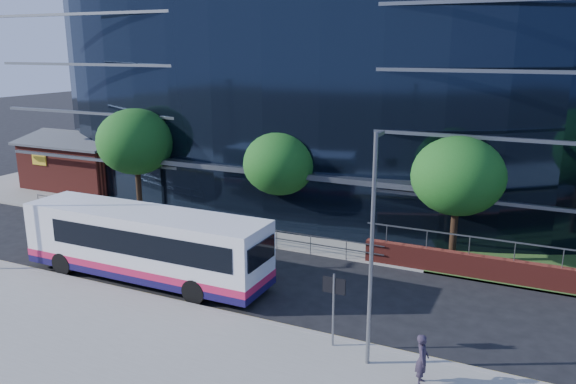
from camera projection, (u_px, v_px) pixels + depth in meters
The scene contains 16 objects.
ground at pixel (246, 308), 23.75m from camera, with size 200.00×200.00×0.00m, color black.
pavement_near at pixel (175, 365), 19.35m from camera, with size 80.00×8.00×0.15m, color gray.
kerb at pixel (234, 316), 22.85m from camera, with size 80.00×0.25×0.16m, color gray.
yellow_line_outer at pixel (237, 315), 23.05m from camera, with size 80.00×0.08×0.01m, color gold.
yellow_line_inner at pixel (239, 314), 23.18m from camera, with size 80.00×0.08×0.01m, color gold.
far_forecourt at pixel (248, 219), 35.85m from camera, with size 50.00×8.00×0.10m, color gray.
glass_office at pixel (334, 85), 41.68m from camera, with size 44.00×23.10×16.00m.
brick_pavilion at pixel (85, 162), 44.13m from camera, with size 8.60×6.66×4.40m.
guard_railings at pixel (185, 221), 32.97m from camera, with size 24.00×0.05×1.10m.
street_sign at pixel (334, 295), 19.97m from camera, with size 0.85×0.09×2.80m.
tree_far_a at pixel (136, 142), 35.77m from camera, with size 4.95×4.95×6.98m.
tree_far_b at pixel (280, 164), 32.26m from camera, with size 4.29×4.29×6.05m.
tree_far_c at pixel (458, 176), 27.64m from camera, with size 4.62×4.62×6.51m.
streetlight_east at pixel (372, 245), 18.27m from camera, with size 0.15×0.77×8.00m.
city_bus at pixel (147, 244), 26.22m from camera, with size 12.39×2.89×3.35m.
pedestrian at pixel (422, 359), 17.93m from camera, with size 0.63×0.41×1.72m, color #272031.
Camera 1 is at (10.83, -18.97, 10.68)m, focal length 35.00 mm.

